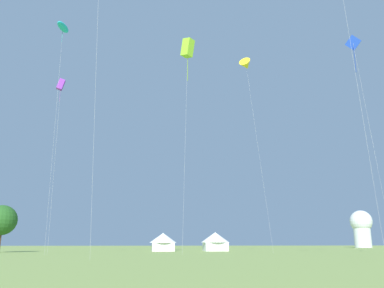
{
  "coord_description": "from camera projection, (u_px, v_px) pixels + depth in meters",
  "views": [
    {
      "loc": [
        -4.55,
        -4.7,
        1.42
      ],
      "look_at": [
        0.0,
        32.0,
        10.52
      ],
      "focal_mm": 37.58,
      "sensor_mm": 36.0,
      "label": 1
    }
  ],
  "objects": [
    {
      "name": "kite_blue_diamond",
      "position": [
        354.0,
        48.0,
        54.75
      ],
      "size": [
        2.04,
        2.82,
        29.13
      ],
      "color": "blue",
      "rests_on": "ground"
    },
    {
      "name": "observatory_dome",
      "position": [
        362.0,
        227.0,
        118.91
      ],
      "size": [
        6.4,
        6.4,
        10.8
      ],
      "color": "white",
      "rests_on": "ground"
    },
    {
      "name": "festival_tent_center",
      "position": [
        163.0,
        241.0,
        68.46
      ],
      "size": [
        4.67,
        4.67,
        3.04
      ],
      "color": "white",
      "rests_on": "ground"
    },
    {
      "name": "kite_cyan_parafoil",
      "position": [
        63.0,
        28.0,
        56.24
      ],
      "size": [
        1.88,
        3.4,
        31.32
      ],
      "color": "#1EB7CC",
      "rests_on": "ground"
    },
    {
      "name": "festival_tent_right",
      "position": [
        215.0,
        241.0,
        69.56
      ],
      "size": [
        4.91,
        4.91,
        3.19
      ],
      "color": "white",
      "rests_on": "ground"
    },
    {
      "name": "kite_purple_box",
      "position": [
        61.0,
        85.0,
        57.56
      ],
      "size": [
        1.26,
        1.35,
        24.33
      ],
      "color": "purple",
      "rests_on": "ground"
    },
    {
      "name": "kite_yellow_delta",
      "position": [
        246.0,
        65.0,
        64.46
      ],
      "size": [
        3.78,
        3.71,
        30.35
      ],
      "color": "yellow",
      "rests_on": "ground"
    },
    {
      "name": "kite_lime_box",
      "position": [
        188.0,
        48.0,
        55.92
      ],
      "size": [
        2.04,
        3.26,
        29.13
      ],
      "color": "#99DB2D",
      "rests_on": "ground"
    },
    {
      "name": "tree_distant_left",
      "position": [
        2.0,
        220.0,
        61.04
      ],
      "size": [
        4.54,
        4.54,
        7.04
      ],
      "color": "brown",
      "rests_on": "ground"
    }
  ]
}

